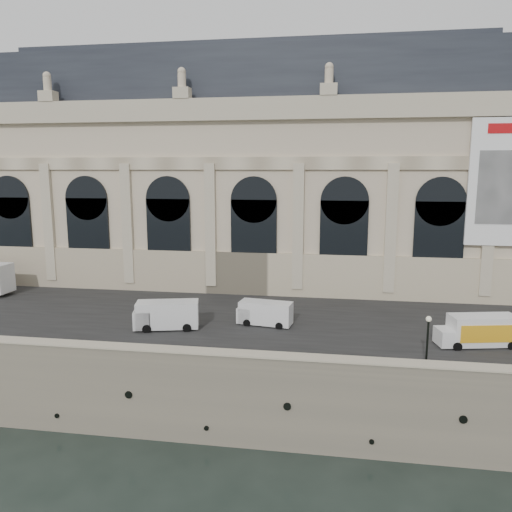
{
  "coord_description": "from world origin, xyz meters",
  "views": [
    {
      "loc": [
        5.02,
        -33.29,
        20.37
      ],
      "look_at": [
        -3.77,
        22.0,
        10.59
      ],
      "focal_mm": 35.0,
      "sensor_mm": 36.0,
      "label": 1
    }
  ],
  "objects": [
    {
      "name": "van_c",
      "position": [
        -10.1,
        8.44,
        7.31
      ],
      "size": [
        6.1,
        3.45,
        2.56
      ],
      "color": "silver",
      "rests_on": "quay"
    },
    {
      "name": "parapet",
      "position": [
        0.0,
        0.6,
        6.62
      ],
      "size": [
        160.0,
        1.4,
        1.21
      ],
      "color": "gray",
      "rests_on": "quay"
    },
    {
      "name": "ground",
      "position": [
        0.0,
        0.0,
        0.0
      ],
      "size": [
        260.0,
        260.0,
        0.0
      ],
      "primitive_type": "plane",
      "color": "black",
      "rests_on": "ground"
    },
    {
      "name": "box_truck",
      "position": [
        16.86,
        8.21,
        7.3
      ],
      "size": [
        6.72,
        3.35,
        2.59
      ],
      "color": "white",
      "rests_on": "quay"
    },
    {
      "name": "van_b",
      "position": [
        -1.41,
        11.08,
        7.14
      ],
      "size": [
        5.24,
        2.64,
        2.23
      ],
      "color": "white",
      "rests_on": "quay"
    },
    {
      "name": "quay",
      "position": [
        0.0,
        35.0,
        3.0
      ],
      "size": [
        160.0,
        70.0,
        6.0
      ],
      "primitive_type": "cube",
      "color": "gray",
      "rests_on": "ground"
    },
    {
      "name": "museum",
      "position": [
        -5.98,
        30.86,
        19.72
      ],
      "size": [
        69.0,
        18.7,
        29.1
      ],
      "color": "beige",
      "rests_on": "quay"
    },
    {
      "name": "street",
      "position": [
        0.0,
        14.0,
        6.03
      ],
      "size": [
        160.0,
        24.0,
        0.06
      ],
      "primitive_type": "cube",
      "color": "#2D2D2D",
      "rests_on": "quay"
    },
    {
      "name": "lamp_right",
      "position": [
        11.84,
        2.53,
        8.0
      ],
      "size": [
        0.41,
        0.41,
        4.01
      ],
      "color": "black",
      "rests_on": "quay"
    }
  ]
}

